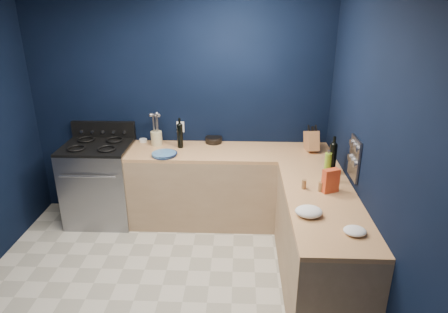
{
  "coord_description": "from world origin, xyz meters",
  "views": [
    {
      "loc": [
        0.7,
        -2.79,
        2.51
      ],
      "look_at": [
        0.55,
        1.0,
        1.0
      ],
      "focal_mm": 31.93,
      "sensor_mm": 36.0,
      "label": 1
    }
  ],
  "objects_px": {
    "plate_stack": "(164,154)",
    "utensil_crock": "(157,138)",
    "knife_block": "(311,141)",
    "gas_range": "(101,184)",
    "crouton_bag": "(331,181)"
  },
  "relations": [
    {
      "from": "plate_stack",
      "to": "utensil_crock",
      "type": "distance_m",
      "value": 0.38
    },
    {
      "from": "plate_stack",
      "to": "knife_block",
      "type": "bearing_deg",
      "value": 8.06
    },
    {
      "from": "gas_range",
      "to": "crouton_bag",
      "type": "height_order",
      "value": "crouton_bag"
    },
    {
      "from": "gas_range",
      "to": "utensil_crock",
      "type": "height_order",
      "value": "utensil_crock"
    },
    {
      "from": "gas_range",
      "to": "crouton_bag",
      "type": "xyz_separation_m",
      "value": [
        2.45,
        -0.98,
        0.55
      ]
    },
    {
      "from": "crouton_bag",
      "to": "knife_block",
      "type": "bearing_deg",
      "value": 67.2
    },
    {
      "from": "gas_range",
      "to": "plate_stack",
      "type": "distance_m",
      "value": 0.95
    },
    {
      "from": "knife_block",
      "to": "gas_range",
      "type": "bearing_deg",
      "value": 173.18
    },
    {
      "from": "plate_stack",
      "to": "crouton_bag",
      "type": "relative_size",
      "value": 1.24
    },
    {
      "from": "gas_range",
      "to": "crouton_bag",
      "type": "bearing_deg",
      "value": -21.84
    },
    {
      "from": "utensil_crock",
      "to": "crouton_bag",
      "type": "xyz_separation_m",
      "value": [
        1.78,
        -1.15,
        0.03
      ]
    },
    {
      "from": "utensil_crock",
      "to": "knife_block",
      "type": "bearing_deg",
      "value": -3.54
    },
    {
      "from": "utensil_crock",
      "to": "crouton_bag",
      "type": "bearing_deg",
      "value": -32.87
    },
    {
      "from": "knife_block",
      "to": "crouton_bag",
      "type": "distance_m",
      "value": 1.04
    },
    {
      "from": "gas_range",
      "to": "plate_stack",
      "type": "bearing_deg",
      "value": -11.89
    }
  ]
}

